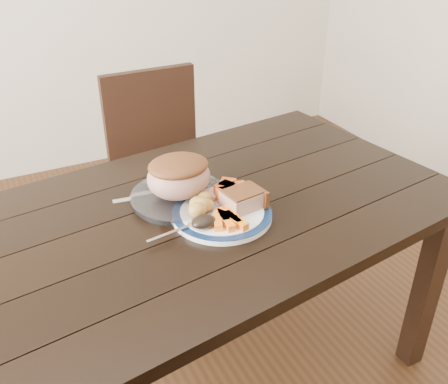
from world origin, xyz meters
name	(u,v)px	position (x,y,z in m)	size (l,w,h in m)	color
ground	(203,379)	(0.00, 0.00, 0.00)	(4.00, 4.00, 0.00)	#472B16
dining_table	(198,235)	(0.00, 0.00, 0.66)	(1.71, 1.11, 0.75)	black
chair_far	(163,166)	(0.16, 0.74, 0.52)	(0.43, 0.44, 0.93)	black
dinner_plate	(222,215)	(0.05, -0.07, 0.76)	(0.29, 0.29, 0.02)	white
plate_rim	(222,212)	(0.05, -0.07, 0.77)	(0.29, 0.29, 0.02)	#0D2142
serving_platter	(180,198)	(-0.02, 0.07, 0.76)	(0.29, 0.29, 0.02)	white
pork_slice	(243,200)	(0.11, -0.07, 0.79)	(0.11, 0.09, 0.05)	tan
roasted_potatoes	(201,205)	(-0.01, -0.04, 0.79)	(0.10, 0.10, 0.05)	gold
carrot_batons	(228,219)	(0.04, -0.13, 0.78)	(0.09, 0.12, 0.02)	orange
pumpkin_wedges	(229,190)	(0.11, 0.00, 0.79)	(0.11, 0.10, 0.04)	#E65019
dark_mushroom	(204,222)	(-0.03, -0.12, 0.79)	(0.07, 0.05, 0.03)	black
fork	(180,230)	(-0.10, -0.10, 0.77)	(0.18, 0.04, 0.00)	silver
roast_joint	(179,177)	(-0.02, 0.07, 0.83)	(0.19, 0.17, 0.13)	tan
cut_slice	(210,196)	(0.05, 0.02, 0.78)	(0.07, 0.06, 0.02)	tan
carving_knife	(183,189)	(0.01, 0.13, 0.76)	(0.32, 0.06, 0.01)	silver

